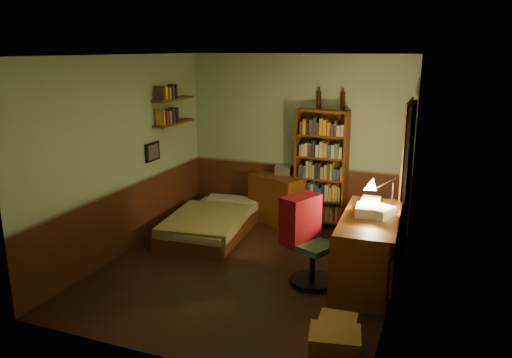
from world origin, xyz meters
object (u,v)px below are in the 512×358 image
(desk_lamp, at_px, (393,186))
(cardboard_box_a, at_px, (334,349))
(bed, at_px, (212,215))
(cardboard_box_b, at_px, (338,329))
(desk, at_px, (369,249))
(office_chair, at_px, (313,239))
(dresser, at_px, (277,199))
(bookshelf, at_px, (321,169))
(mini_stereo, at_px, (283,170))

(desk_lamp, xyz_separation_m, cardboard_box_a, (-0.20, -1.98, -0.97))
(bed, xyz_separation_m, cardboard_box_b, (2.36, -2.13, -0.15))
(desk, relative_size, desk_lamp, 2.41)
(desk, relative_size, office_chair, 1.38)
(dresser, xyz_separation_m, desk, (1.68, -1.59, 0.03))
(desk, bearing_deg, bookshelf, 118.30)
(office_chair, relative_size, cardboard_box_a, 2.53)
(bookshelf, xyz_separation_m, cardboard_box_b, (0.95, -3.03, -0.78))
(desk, distance_m, cardboard_box_b, 1.38)
(mini_stereo, height_order, desk_lamp, desk_lamp)
(cardboard_box_a, distance_m, cardboard_box_b, 0.39)
(mini_stereo, xyz_separation_m, bookshelf, (0.62, -0.04, 0.07))
(cardboard_box_a, height_order, cardboard_box_b, cardboard_box_a)
(dresser, relative_size, desk, 0.56)
(cardboard_box_a, bearing_deg, bookshelf, 106.41)
(bed, relative_size, bookshelf, 1.03)
(desk_lamp, distance_m, cardboard_box_a, 2.22)
(desk_lamp, bearing_deg, bookshelf, 136.78)
(cardboard_box_a, bearing_deg, office_chair, 112.08)
(desk, xyz_separation_m, desk_lamp, (0.20, 0.25, 0.73))
(bed, bearing_deg, office_chair, -34.10)
(office_chair, xyz_separation_m, cardboard_box_a, (0.59, -1.46, -0.39))
(desk, height_order, cardboard_box_b, desk)
(dresser, distance_m, desk, 2.32)
(desk, bearing_deg, cardboard_box_a, -92.87)
(desk, xyz_separation_m, cardboard_box_b, (-0.06, -1.35, -0.29))
(bed, xyz_separation_m, desk_lamp, (2.62, -0.53, 0.86))
(cardboard_box_a, bearing_deg, bed, 133.86)
(mini_stereo, xyz_separation_m, desk_lamp, (1.83, -1.47, 0.31))
(bed, distance_m, bookshelf, 1.78)
(dresser, xyz_separation_m, office_chair, (1.09, -1.87, 0.17))
(dresser, distance_m, cardboard_box_b, 3.37)
(mini_stereo, distance_m, cardboard_box_a, 3.87)
(cardboard_box_b, bearing_deg, cardboard_box_a, -81.82)
(cardboard_box_a, bearing_deg, desk_lamp, 84.13)
(cardboard_box_a, bearing_deg, desk, 89.87)
(bed, bearing_deg, desk, -21.84)
(office_chair, height_order, cardboard_box_b, office_chair)
(dresser, height_order, office_chair, office_chair)
(bed, xyz_separation_m, bookshelf, (1.41, 0.90, 0.62))
(dresser, relative_size, office_chair, 0.77)
(bed, distance_m, desk_lamp, 2.81)
(office_chair, bearing_deg, desk_lamp, 57.93)
(office_chair, bearing_deg, desk, 49.59)
(mini_stereo, relative_size, cardboard_box_a, 0.57)
(bookshelf, distance_m, office_chair, 2.03)
(mini_stereo, distance_m, office_chair, 2.26)
(desk, height_order, office_chair, office_chair)
(mini_stereo, height_order, cardboard_box_b, mini_stereo)
(bed, bearing_deg, mini_stereo, 45.78)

